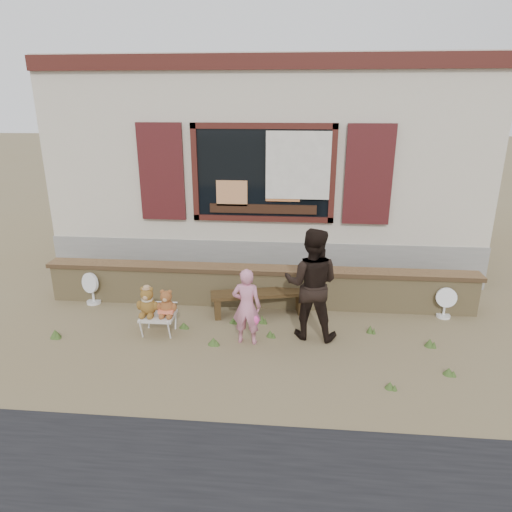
# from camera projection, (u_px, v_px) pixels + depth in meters

# --- Properties ---
(ground) EXTENTS (80.00, 80.00, 0.00)m
(ground) POSITION_uv_depth(u_px,v_px,m) (252.00, 333.00, 6.73)
(ground) COLOR olive
(ground) RESTS_ON ground
(shopfront) EXTENTS (8.04, 5.13, 4.00)m
(shopfront) POSITION_uv_depth(u_px,v_px,m) (272.00, 159.00, 10.31)
(shopfront) COLOR #AFA48D
(shopfront) RESTS_ON ground
(brick_wall) EXTENTS (7.10, 0.36, 0.67)m
(brick_wall) POSITION_uv_depth(u_px,v_px,m) (258.00, 286.00, 7.57)
(brick_wall) COLOR tan
(brick_wall) RESTS_ON ground
(bench) EXTENTS (1.55, 0.65, 0.39)m
(bench) POSITION_uv_depth(u_px,v_px,m) (259.00, 298.00, 7.24)
(bench) COLOR #362613
(bench) RESTS_ON ground
(folding_chair) EXTENTS (0.49, 0.43, 0.30)m
(folding_chair) POSITION_uv_depth(u_px,v_px,m) (158.00, 316.00, 6.65)
(folding_chair) COLOR beige
(folding_chair) RESTS_ON ground
(teddy_bear_left) EXTENTS (0.33, 0.28, 0.44)m
(teddy_bear_left) POSITION_uv_depth(u_px,v_px,m) (148.00, 301.00, 6.58)
(teddy_bear_left) COLOR brown
(teddy_bear_left) RESTS_ON folding_chair
(teddy_bear_right) EXTENTS (0.30, 0.26, 0.41)m
(teddy_bear_right) POSITION_uv_depth(u_px,v_px,m) (167.00, 302.00, 6.57)
(teddy_bear_right) COLOR brown
(teddy_bear_right) RESTS_ON folding_chair
(child) EXTENTS (0.43, 0.30, 1.11)m
(child) POSITION_uv_depth(u_px,v_px,m) (247.00, 306.00, 6.31)
(child) COLOR pink
(child) RESTS_ON ground
(adult) EXTENTS (0.88, 0.73, 1.62)m
(adult) POSITION_uv_depth(u_px,v_px,m) (311.00, 284.00, 6.41)
(adult) COLOR black
(adult) RESTS_ON ground
(fan_left) EXTENTS (0.36, 0.24, 0.55)m
(fan_left) POSITION_uv_depth(u_px,v_px,m) (92.00, 288.00, 7.64)
(fan_left) COLOR white
(fan_left) RESTS_ON ground
(fan_right) EXTENTS (0.32, 0.21, 0.51)m
(fan_right) POSITION_uv_depth(u_px,v_px,m) (445.00, 302.00, 7.15)
(fan_right) COLOR white
(fan_right) RESTS_ON ground
(grass_tufts) EXTENTS (5.53, 1.66, 0.13)m
(grass_tufts) POSITION_uv_depth(u_px,v_px,m) (261.00, 338.00, 6.48)
(grass_tufts) COLOR #3B5722
(grass_tufts) RESTS_ON ground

